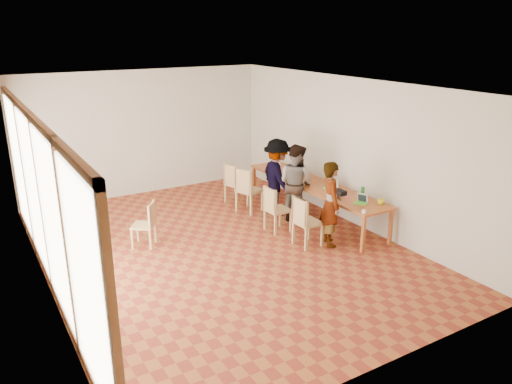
{
  "coord_description": "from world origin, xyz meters",
  "views": [
    {
      "loc": [
        -3.8,
        -7.6,
        3.93
      ],
      "look_at": [
        0.59,
        -0.27,
        1.1
      ],
      "focal_mm": 35.0,
      "sensor_mm": 36.0,
      "label": 1
    }
  ],
  "objects": [
    {
      "name": "wall_front",
      "position": [
        0.0,
        -4.0,
        1.5
      ],
      "size": [
        6.0,
        0.1,
        3.0
      ],
      "primitive_type": "cube",
      "color": "beige",
      "rests_on": "ground"
    },
    {
      "name": "wall_back",
      "position": [
        0.0,
        4.0,
        1.5
      ],
      "size": [
        6.0,
        0.1,
        3.0
      ],
      "primitive_type": "cube",
      "color": "beige",
      "rests_on": "ground"
    },
    {
      "name": "chair_mid",
      "position": [
        1.29,
        0.21,
        0.58
      ],
      "size": [
        0.45,
        0.45,
        0.5
      ],
      "rotation": [
        0.0,
        0.0,
        0.02
      ],
      "color": "tan",
      "rests_on": "ground"
    },
    {
      "name": "window_wall",
      "position": [
        -2.96,
        0.0,
        1.5
      ],
      "size": [
        0.1,
        8.0,
        3.0
      ],
      "primitive_type": "cube",
      "color": "white",
      "rests_on": "ground"
    },
    {
      "name": "green_bottle",
      "position": [
        2.61,
        -0.88,
        0.89
      ],
      "size": [
        0.07,
        0.07,
        0.28
      ],
      "primitive_type": "cylinder",
      "color": "#1E812A",
      "rests_on": "communal_table"
    },
    {
      "name": "chair_empty",
      "position": [
        1.43,
        2.13,
        0.58
      ],
      "size": [
        0.54,
        0.54,
        0.5
      ],
      "rotation": [
        0.0,
        0.0,
        0.26
      ],
      "color": "tan",
      "rests_on": "ground"
    },
    {
      "name": "clear_glass",
      "position": [
        2.17,
        1.38,
        0.8
      ],
      "size": [
        0.07,
        0.07,
        0.09
      ],
      "primitive_type": "cylinder",
      "color": "silver",
      "rests_on": "communal_table"
    },
    {
      "name": "laptop_near",
      "position": [
        2.5,
        -0.97,
        0.8
      ],
      "size": [
        0.27,
        0.28,
        0.19
      ],
      "rotation": [
        0.0,
        0.0,
        0.43
      ],
      "color": "#62D93B",
      "rests_on": "communal_table"
    },
    {
      "name": "wall_right",
      "position": [
        3.0,
        0.0,
        1.5
      ],
      "size": [
        0.1,
        8.0,
        3.0
      ],
      "primitive_type": "cube",
      "color": "beige",
      "rests_on": "ground"
    },
    {
      "name": "person_near",
      "position": [
        1.87,
        -0.84,
        0.81
      ],
      "size": [
        0.59,
        0.7,
        1.62
      ],
      "primitive_type": "imported",
      "rotation": [
        0.0,
        0.0,
        1.17
      ],
      "color": "gray",
      "rests_on": "ground"
    },
    {
      "name": "ceiling",
      "position": [
        0.0,
        0.0,
        3.02
      ],
      "size": [
        6.0,
        8.0,
        0.04
      ],
      "primitive_type": "cube",
      "color": "white",
      "rests_on": "wall_back"
    },
    {
      "name": "person_far",
      "position": [
        1.9,
        1.01,
        0.84
      ],
      "size": [
        0.78,
        1.17,
        1.69
      ],
      "primitive_type": "imported",
      "rotation": [
        0.0,
        0.0,
        1.42
      ],
      "color": "gray",
      "rests_on": "ground"
    },
    {
      "name": "person_mid",
      "position": [
        2.03,
        0.52,
        0.83
      ],
      "size": [
        0.84,
        0.96,
        1.66
      ],
      "primitive_type": "imported",
      "rotation": [
        0.0,
        0.0,
        1.87
      ],
      "color": "gray",
      "rests_on": "ground"
    },
    {
      "name": "communal_table",
      "position": [
        2.5,
        0.5,
        0.7
      ],
      "size": [
        0.8,
        4.0,
        0.75
      ],
      "color": "#A25624",
      "rests_on": "ground"
    },
    {
      "name": "yellow_mug",
      "position": [
        2.77,
        -1.21,
        0.8
      ],
      "size": [
        0.16,
        0.16,
        0.1
      ],
      "primitive_type": "imported",
      "rotation": [
        0.0,
        0.0,
        0.22
      ],
      "color": "#F9F71E",
      "rests_on": "communal_table"
    },
    {
      "name": "chair_spare",
      "position": [
        -1.09,
        0.85,
        0.53
      ],
      "size": [
        0.56,
        0.56,
        0.46
      ],
      "rotation": [
        0.0,
        0.0,
        2.52
      ],
      "color": "tan",
      "rests_on": "ground"
    },
    {
      "name": "side_table",
      "position": [
        -2.4,
        1.77,
        0.67
      ],
      "size": [
        0.9,
        0.9,
        0.75
      ],
      "rotation": [
        0.0,
        0.0,
        0.24
      ],
      "color": "#A25624",
      "rests_on": "ground"
    },
    {
      "name": "black_pouch",
      "position": [
        2.5,
        -0.35,
        0.8
      ],
      "size": [
        0.16,
        0.26,
        0.09
      ],
      "primitive_type": "cube",
      "color": "black",
      "rests_on": "communal_table"
    },
    {
      "name": "chair_near",
      "position": [
        1.39,
        -0.66,
        0.59
      ],
      "size": [
        0.46,
        0.46,
        0.51
      ],
      "rotation": [
        0.0,
        0.0,
        0.04
      ],
      "color": "tan",
      "rests_on": "ground"
    },
    {
      "name": "chair_far",
      "position": [
        1.38,
        1.46,
        0.63
      ],
      "size": [
        0.62,
        0.62,
        0.54
      ],
      "rotation": [
        0.0,
        0.0,
        0.38
      ],
      "color": "tan",
      "rests_on": "ground"
    },
    {
      "name": "condiment_cup",
      "position": [
        2.18,
        -1.4,
        0.78
      ],
      "size": [
        0.08,
        0.08,
        0.06
      ],
      "primitive_type": "cylinder",
      "color": "white",
      "rests_on": "communal_table"
    },
    {
      "name": "ground",
      "position": [
        0.0,
        0.0,
        0.0
      ],
      "size": [
        8.0,
        8.0,
        0.0
      ],
      "primitive_type": "plane",
      "color": "#964C24",
      "rests_on": "ground"
    },
    {
      "name": "laptop_mid",
      "position": [
        2.61,
        0.04,
        0.81
      ],
      "size": [
        0.27,
        0.29,
        0.21
      ],
      "rotation": [
        0.0,
        0.0,
        0.26
      ],
      "color": "#62D93B",
      "rests_on": "communal_table"
    },
    {
      "name": "pink_phone",
      "position": [
        2.49,
        -0.59,
        0.76
      ],
      "size": [
        0.05,
        0.1,
        0.01
      ],
      "primitive_type": "cube",
      "color": "#F545A1",
      "rests_on": "communal_table"
    },
    {
      "name": "laptop_far",
      "position": [
        2.41,
        1.85,
        0.8
      ],
      "size": [
        0.24,
        0.26,
        0.18
      ],
      "rotation": [
        0.0,
        0.0,
        0.31
      ],
      "color": "#62D93B",
      "rests_on": "communal_table"
    }
  ]
}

